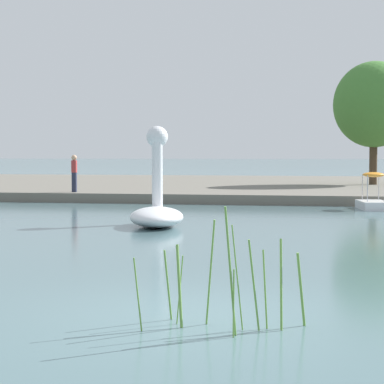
# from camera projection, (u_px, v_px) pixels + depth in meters

# --- Properties ---
(ground_plane) EXTENTS (563.95, 563.95, 0.00)m
(ground_plane) POSITION_uv_depth(u_px,v_px,m) (199.00, 314.00, 9.89)
(ground_plane) COLOR slate
(shore_bank_far) EXTENTS (129.47, 27.03, 0.43)m
(shore_bank_far) POSITION_uv_depth(u_px,v_px,m) (296.00, 186.00, 43.76)
(shore_bank_far) COLOR #6B665B
(shore_bank_far) RESTS_ON ground_plane
(swan_boat) EXTENTS (2.16, 3.10, 3.07)m
(swan_boat) POSITION_uv_depth(u_px,v_px,m) (157.00, 205.00, 21.82)
(swan_boat) COLOR white
(swan_boat) RESTS_ON ground_plane
(pedal_boat_orange) EXTENTS (1.32, 2.14, 1.48)m
(pedal_boat_orange) POSITION_uv_depth(u_px,v_px,m) (373.00, 198.00, 28.42)
(pedal_boat_orange) COLOR white
(pedal_boat_orange) RESTS_ON ground_plane
(tree_broadleaf_left) EXTENTS (5.83, 6.16, 7.03)m
(tree_broadleaf_left) POSITION_uv_depth(u_px,v_px,m) (374.00, 105.00, 40.92)
(tree_broadleaf_left) COLOR #423323
(tree_broadleaf_left) RESTS_ON shore_bank_far
(person_on_path) EXTENTS (0.25, 0.25, 1.72)m
(person_on_path) POSITION_uv_depth(u_px,v_px,m) (74.00, 172.00, 33.11)
(person_on_path) COLOR #23283D
(person_on_path) RESTS_ON shore_bank_far
(reed_clump_foreground) EXTENTS (2.11, 0.84, 1.59)m
(reed_clump_foreground) POSITION_uv_depth(u_px,v_px,m) (230.00, 284.00, 9.03)
(reed_clump_foreground) COLOR #669942
(reed_clump_foreground) RESTS_ON ground_plane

